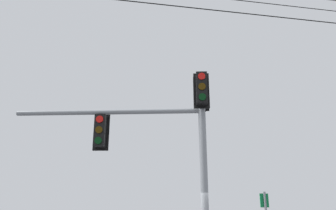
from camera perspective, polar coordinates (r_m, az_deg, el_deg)
signal_mast_assembly at (r=9.00m, az=0.34°, el=-4.72°), size 5.30×2.32×5.79m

